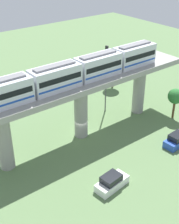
# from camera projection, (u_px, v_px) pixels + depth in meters

# --- Properties ---
(ground_plane) EXTENTS (120.00, 120.00, 0.00)m
(ground_plane) POSITION_uv_depth(u_px,v_px,m) (81.00, 135.00, 46.45)
(ground_plane) COLOR #5B7A4C
(viaduct) EXTENTS (5.20, 35.80, 8.57)m
(viaduct) POSITION_uv_depth(u_px,v_px,m) (81.00, 95.00, 43.21)
(viaduct) COLOR #999691
(viaduct) RESTS_ON ground
(train) EXTENTS (2.64, 27.45, 3.24)m
(train) POSITION_uv_depth(u_px,v_px,m) (78.00, 72.00, 41.28)
(train) COLOR silver
(train) RESTS_ON viaduct
(parked_car_blue) EXTENTS (2.01, 4.28, 1.76)m
(parked_car_blue) POSITION_uv_depth(u_px,v_px,m) (177.00, 140.00, 44.01)
(parked_car_blue) COLOR #284CB7
(parked_car_blue) RESTS_ON ground
(parked_car_white) EXTENTS (2.26, 4.38, 1.76)m
(parked_car_white) POSITION_uv_depth(u_px,v_px,m) (112.00, 182.00, 36.51)
(parked_car_white) COLOR white
(parked_car_white) RESTS_ON ground
(tree_near_viaduct) EXTENTS (2.42, 2.42, 5.00)m
(tree_near_viaduct) POSITION_uv_depth(u_px,v_px,m) (175.00, 97.00, 49.13)
(tree_near_viaduct) COLOR brown
(tree_near_viaduct) RESTS_ON ground
(tree_mid_lot) EXTENTS (3.09, 3.09, 5.48)m
(tree_mid_lot) POSITION_uv_depth(u_px,v_px,m) (113.00, 68.00, 59.13)
(tree_mid_lot) COLOR brown
(tree_mid_lot) RESTS_ON ground
(signal_post) EXTENTS (0.44, 0.28, 11.17)m
(signal_post) POSITION_uv_depth(u_px,v_px,m) (106.00, 77.00, 49.84)
(signal_post) COLOR #4C4C51
(signal_post) RESTS_ON ground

